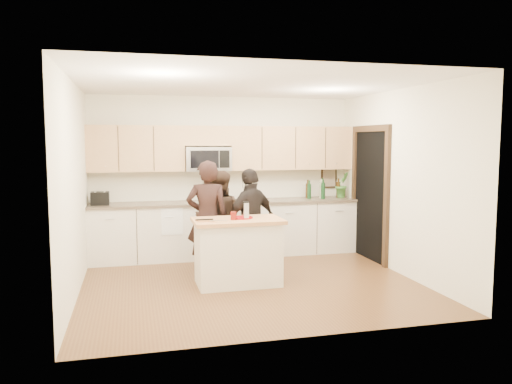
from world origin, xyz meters
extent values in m
plane|color=brown|center=(0.00, 0.00, 0.00)|extent=(4.50, 4.50, 0.00)
cube|color=beige|center=(0.00, 2.00, 1.35)|extent=(4.50, 0.02, 2.70)
cube|color=beige|center=(0.00, -2.00, 1.35)|extent=(4.50, 0.02, 2.70)
cube|color=beige|center=(-2.25, 0.00, 1.35)|extent=(0.02, 4.00, 2.70)
cube|color=beige|center=(2.25, 0.00, 1.35)|extent=(0.02, 4.00, 2.70)
cube|color=white|center=(0.00, 0.00, 2.70)|extent=(4.50, 4.00, 0.02)
cube|color=silver|center=(0.00, 1.69, 0.45)|extent=(4.50, 0.62, 0.90)
cube|color=brown|center=(0.00, 1.68, 0.92)|extent=(4.50, 0.66, 0.04)
cube|color=tan|center=(-1.48, 1.83, 1.83)|extent=(1.55, 0.33, 0.75)
cube|color=tan|center=(1.17, 1.83, 1.83)|extent=(2.17, 0.33, 0.75)
cube|color=tan|center=(-0.31, 1.83, 2.04)|extent=(0.78, 0.33, 0.33)
cube|color=silver|center=(-0.31, 1.80, 1.65)|extent=(0.76, 0.40, 0.40)
cube|color=black|center=(-0.39, 1.60, 1.65)|extent=(0.47, 0.01, 0.29)
cube|color=black|center=(-0.06, 1.60, 1.65)|extent=(0.17, 0.01, 0.29)
cube|color=black|center=(2.24, 0.90, 1.05)|extent=(0.02, 1.05, 2.10)
cube|color=#302012|center=(2.22, 0.33, 1.05)|extent=(0.06, 0.10, 2.10)
cube|color=#302012|center=(2.22, 1.48, 1.05)|extent=(0.06, 0.10, 2.10)
cube|color=#302012|center=(2.22, 0.90, 2.15)|extent=(0.06, 1.25, 0.10)
cube|color=black|center=(1.95, 1.99, 1.28)|extent=(0.30, 0.03, 0.38)
cube|color=tan|center=(1.95, 1.97, 1.28)|extent=(0.24, 0.00, 0.32)
cube|color=white|center=(-0.95, 1.38, 0.70)|extent=(0.34, 0.01, 0.48)
cube|color=white|center=(-0.95, 1.67, 0.94)|extent=(0.34, 0.60, 0.01)
cube|color=silver|center=(-0.18, -0.01, 0.42)|extent=(1.11, 0.65, 0.85)
cube|color=tan|center=(-0.18, -0.01, 0.88)|extent=(1.20, 0.70, 0.05)
cylinder|color=maroon|center=(-0.11, 0.04, 0.91)|extent=(0.30, 0.30, 0.02)
cube|color=silver|center=(-0.08, -0.06, 1.02)|extent=(0.07, 0.06, 0.21)
cube|color=black|center=(-0.08, -0.06, 1.13)|extent=(0.08, 0.07, 0.02)
cylinder|color=#67120B|center=(-0.25, -0.08, 0.95)|extent=(0.08, 0.08, 0.11)
cube|color=tan|center=(-0.63, -0.08, 0.91)|extent=(0.22, 0.21, 0.02)
cube|color=black|center=(-0.65, -0.14, 0.93)|extent=(0.23, 0.03, 0.02)
cube|color=silver|center=(-0.48, -0.23, 0.92)|extent=(0.23, 0.03, 0.01)
cube|color=black|center=(-2.05, 1.67, 1.04)|extent=(0.28, 0.23, 0.21)
cube|color=silver|center=(-2.12, 1.67, 1.15)|extent=(0.03, 0.17, 0.00)
cube|color=silver|center=(-1.98, 1.67, 1.15)|extent=(0.03, 0.17, 0.00)
cylinder|color=black|center=(1.45, 1.66, 1.10)|extent=(0.07, 0.07, 0.32)
cylinder|color=#39230A|center=(1.46, 1.75, 1.10)|extent=(0.08, 0.08, 0.33)
cylinder|color=#9FA07E|center=(1.69, 1.70, 1.11)|extent=(0.07, 0.07, 0.34)
cylinder|color=black|center=(1.72, 1.70, 1.12)|extent=(0.07, 0.07, 0.35)
cylinder|color=#39230A|center=(2.03, 1.73, 1.11)|extent=(0.07, 0.07, 0.34)
cylinder|color=black|center=(1.68, 1.58, 1.11)|extent=(0.07, 0.07, 0.34)
imported|color=#417D32|center=(2.10, 1.72, 1.17)|extent=(0.29, 0.26, 0.46)
imported|color=black|center=(-0.51, 0.54, 0.84)|extent=(0.67, 0.50, 1.67)
imported|color=#34241A|center=(-0.28, 0.91, 0.75)|extent=(0.85, 0.74, 1.50)
imported|color=black|center=(0.14, 0.54, 0.78)|extent=(0.98, 0.78, 1.55)
camera|label=1|loc=(-1.55, -6.53, 1.94)|focal=35.00mm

